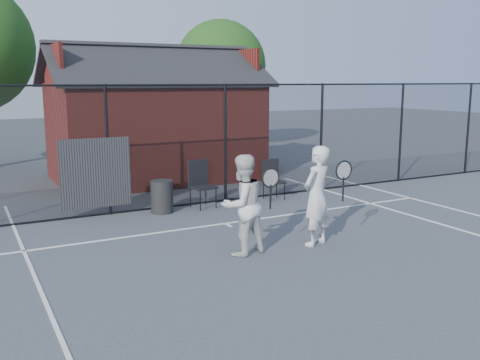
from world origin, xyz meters
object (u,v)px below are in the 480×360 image
clubhouse (155,128)px  waste_bin (162,197)px  chair_right (274,180)px  chair_left (203,185)px  player_front (317,196)px  player_back (242,205)px

clubhouse → waste_bin: clubhouse is taller
waste_bin → chair_right: bearing=0.0°
clubhouse → chair_left: (-0.31, -4.40, -1.04)m
clubhouse → player_front: clubhouse is taller
chair_left → chair_right: (2.03, 0.00, -0.06)m
chair_left → waste_bin: (-1.06, 0.00, -0.18)m
player_front → chair_right: player_front is taller
chair_right → player_back: bearing=-127.5°
player_back → waste_bin: player_back is taller
chair_right → waste_bin: chair_right is taller
clubhouse → chair_right: size_ratio=6.42×
player_front → waste_bin: (-1.72, 3.75, -0.57)m
waste_bin → chair_left: bearing=0.0°
player_front → waste_bin: player_front is taller
clubhouse → player_back: 8.10m
player_front → chair_right: bearing=69.9°
chair_right → player_front: bearing=-109.0°
clubhouse → chair_right: bearing=-68.6°
chair_left → waste_bin: 1.07m
player_back → chair_right: size_ratio=1.78×
chair_left → clubhouse: bearing=77.3°
chair_left → waste_bin: size_ratio=1.48×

